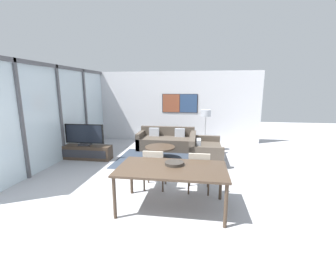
{
  "coord_description": "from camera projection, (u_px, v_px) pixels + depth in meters",
  "views": [
    {
      "loc": [
        1.16,
        -3.12,
        2.14
      ],
      "look_at": [
        0.33,
        2.59,
        0.95
      ],
      "focal_mm": 24.0,
      "sensor_mm": 36.0,
      "label": 1
    }
  ],
  "objects": [
    {
      "name": "television",
      "position": [
        84.0,
        135.0,
        6.79
      ],
      "size": [
        1.22,
        0.2,
        0.66
      ],
      "color": "#2D2D33",
      "rests_on": "tv_console"
    },
    {
      "name": "dining_chair_left",
      "position": [
        154.0,
        167.0,
        4.78
      ],
      "size": [
        0.46,
        0.46,
        0.88
      ],
      "color": "#B2A899",
      "rests_on": "ground_plane"
    },
    {
      "name": "sofa_main",
      "position": [
        166.0,
        141.0,
        8.09
      ],
      "size": [
        1.99,
        0.94,
        0.75
      ],
      "color": "#51473D",
      "rests_on": "ground_plane"
    },
    {
      "name": "dining_chair_centre",
      "position": [
        199.0,
        170.0,
        4.62
      ],
      "size": [
        0.46,
        0.46,
        0.88
      ],
      "color": "#B2A899",
      "rests_on": "ground_plane"
    },
    {
      "name": "fruit_bowl",
      "position": [
        174.0,
        163.0,
        4.08
      ],
      "size": [
        0.35,
        0.35,
        0.06
      ],
      "color": "#332D28",
      "rests_on": "dining_table"
    },
    {
      "name": "dining_table",
      "position": [
        172.0,
        171.0,
        3.96
      ],
      "size": [
        1.91,
        1.05,
        0.77
      ],
      "color": "#423326",
      "rests_on": "ground_plane"
    },
    {
      "name": "ground_plane",
      "position": [
        125.0,
        223.0,
        3.62
      ],
      "size": [
        24.0,
        24.0,
        0.0
      ],
      "primitive_type": "plane",
      "color": "#B2B2B7"
    },
    {
      "name": "window_wall_left",
      "position": [
        59.0,
        109.0,
        6.6
      ],
      "size": [
        0.07,
        5.92,
        2.8
      ],
      "color": "silver",
      "rests_on": "ground_plane"
    },
    {
      "name": "tv_console",
      "position": [
        86.0,
        152.0,
        6.9
      ],
      "size": [
        1.6,
        0.42,
        0.43
      ],
      "color": "#423326",
      "rests_on": "ground_plane"
    },
    {
      "name": "sofa_side",
      "position": [
        203.0,
        152.0,
        6.8
      ],
      "size": [
        0.94,
        1.61,
        0.75
      ],
      "rotation": [
        0.0,
        0.0,
        1.57
      ],
      "color": "#51473D",
      "rests_on": "ground_plane"
    },
    {
      "name": "coffee_table",
      "position": [
        160.0,
        150.0,
        6.84
      ],
      "size": [
        0.91,
        0.91,
        0.4
      ],
      "color": "#423326",
      "rests_on": "ground_plane"
    },
    {
      "name": "wall_back",
      "position": [
        172.0,
        107.0,
        9.08
      ],
      "size": [
        6.94,
        0.09,
        2.8
      ],
      "color": "silver",
      "rests_on": "ground_plane"
    },
    {
      "name": "floor_lamp",
      "position": [
        206.0,
        116.0,
        7.56
      ],
      "size": [
        0.34,
        0.34,
        1.44
      ],
      "color": "#2D2D33",
      "rests_on": "ground_plane"
    },
    {
      "name": "area_rug",
      "position": [
        160.0,
        159.0,
        6.9
      ],
      "size": [
        2.6,
        2.05,
        0.01
      ],
      "color": "#333D4C",
      "rests_on": "ground_plane"
    }
  ]
}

